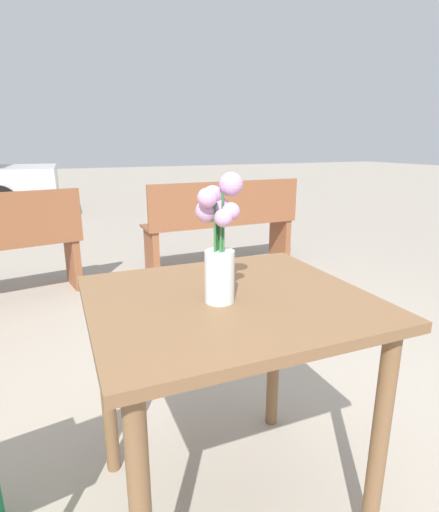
{
  "coord_description": "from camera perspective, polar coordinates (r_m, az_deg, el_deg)",
  "views": [
    {
      "loc": [
        -0.48,
        -0.98,
        1.19
      ],
      "look_at": [
        -0.04,
        -0.03,
        0.89
      ],
      "focal_mm": 28.0,
      "sensor_mm": 36.0,
      "label": 1
    }
  ],
  "objects": [
    {
      "name": "bench_middle",
      "position": [
        3.86,
        0.53,
        4.9
      ],
      "size": [
        1.52,
        0.36,
        0.85
      ],
      "color": "brown",
      "rests_on": "ground_plane"
    },
    {
      "name": "ground_plane",
      "position": [
        1.62,
        1.14,
        -31.54
      ],
      "size": [
        40.0,
        40.0,
        0.0
      ],
      "primitive_type": "plane",
      "color": "#A39989"
    },
    {
      "name": "flower_vase",
      "position": [
        1.09,
        -0.07,
        1.67
      ],
      "size": [
        0.13,
        0.13,
        0.36
      ],
      "color": "silver",
      "rests_on": "table_front"
    },
    {
      "name": "table_front",
      "position": [
        1.23,
        1.31,
        -11.25
      ],
      "size": [
        0.83,
        0.75,
        0.76
      ],
      "color": "brown",
      "rests_on": "ground_plane"
    }
  ]
}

